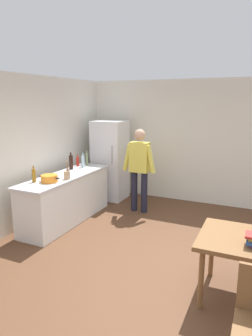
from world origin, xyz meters
The scene contains 13 objects.
ground_plane centered at (0.00, 0.00, 0.00)m, with size 14.00×14.00×0.00m, color brown.
wall_back centered at (0.00, 3.00, 1.35)m, with size 6.40×0.12×2.70m, color silver.
wall_left centered at (-2.60, 0.20, 1.35)m, with size 0.12×5.60×2.70m, color silver.
kitchen_counter centered at (-2.00, 0.80, 0.45)m, with size 0.64×2.20×0.90m.
refrigerator centered at (-1.90, 2.40, 0.90)m, with size 0.70×0.67×1.80m.
person centered at (-0.95, 1.85, 0.98)m, with size 0.70×0.22×1.70m.
cooking_pot centered at (-1.95, 0.28, 0.96)m, with size 0.40×0.28×0.12m.
utensil_jar centered at (-1.79, 0.57, 0.98)m, with size 0.11×0.11×0.32m.
bottle_vinegar_tall centered at (-2.13, 1.76, 1.04)m, with size 0.06×0.06×0.32m.
bottle_wine_dark centered at (-2.18, 1.25, 1.05)m, with size 0.08×0.08×0.34m.
bottle_water_clear centered at (-2.07, 1.52, 1.03)m, with size 0.07×0.07×0.30m.
bottle_oil_amber centered at (-2.18, 0.16, 1.02)m, with size 0.06×0.06×0.28m.
bottle_sauce_red centered at (-2.24, 1.58, 1.00)m, with size 0.06×0.06×0.24m.
Camera 1 is at (1.29, -3.68, 2.24)m, focal length 32.44 mm.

